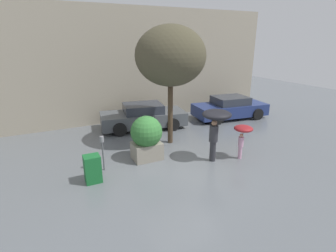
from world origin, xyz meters
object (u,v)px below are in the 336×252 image
(parked_car_near, at_px, (143,117))
(newspaper_box, at_px, (93,169))
(street_tree, at_px, (170,56))
(parking_meter, at_px, (102,146))
(person_child, at_px, (243,132))
(parked_car_far, at_px, (230,108))
(person_adult, at_px, (216,120))
(planter_box, at_px, (147,137))

(parked_car_near, bearing_deg, newspaper_box, 151.34)
(street_tree, distance_m, parking_meter, 4.46)
(person_child, relative_size, newspaper_box, 1.44)
(parked_car_far, distance_m, street_tree, 6.04)
(parked_car_near, height_order, parked_car_far, same)
(person_adult, distance_m, newspaper_box, 4.57)
(person_adult, height_order, person_child, person_adult)
(person_adult, relative_size, parked_car_far, 0.45)
(person_adult, bearing_deg, person_child, -40.55)
(planter_box, xyz_separation_m, parking_meter, (-1.69, -0.18, -0.01))
(person_adult, relative_size, parked_car_near, 0.44)
(person_adult, relative_size, newspaper_box, 2.16)
(parked_car_near, bearing_deg, street_tree, -163.17)
(person_child, height_order, newspaper_box, person_child)
(parked_car_near, relative_size, parked_car_far, 1.03)
(street_tree, height_order, parking_meter, street_tree)
(person_child, height_order, parking_meter, person_child)
(street_tree, xyz_separation_m, newspaper_box, (-3.71, -1.93, -3.25))
(planter_box, xyz_separation_m, person_child, (3.27, -1.50, 0.15))
(parked_car_far, height_order, street_tree, street_tree)
(person_adult, distance_m, street_tree, 3.21)
(person_child, bearing_deg, parked_car_far, 38.14)
(planter_box, xyz_separation_m, person_adult, (2.25, -1.18, 0.66))
(parked_car_far, xyz_separation_m, street_tree, (-4.81, -1.94, 3.11))
(person_child, distance_m, newspaper_box, 5.52)
(parked_car_near, xyz_separation_m, parked_car_far, (5.14, -0.49, -0.00))
(person_adult, height_order, street_tree, street_tree)
(person_child, bearing_deg, person_adult, 144.65)
(planter_box, distance_m, person_adult, 2.62)
(planter_box, distance_m, newspaper_box, 2.37)
(newspaper_box, bearing_deg, person_child, -7.14)
(newspaper_box, bearing_deg, parked_car_far, 24.44)
(planter_box, height_order, parking_meter, planter_box)
(person_child, relative_size, parked_car_far, 0.30)
(person_child, xyz_separation_m, parked_car_near, (-2.06, 5.05, -0.47))
(parking_meter, bearing_deg, person_child, -14.91)
(parking_meter, bearing_deg, newspaper_box, -127.23)
(planter_box, xyz_separation_m, street_tree, (1.54, 1.11, 2.79))
(parked_car_near, height_order, street_tree, street_tree)
(person_adult, xyz_separation_m, person_child, (1.02, -0.32, -0.51))
(parked_car_near, xyz_separation_m, parking_meter, (-2.90, -3.73, 0.31))
(person_adult, height_order, parking_meter, person_adult)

